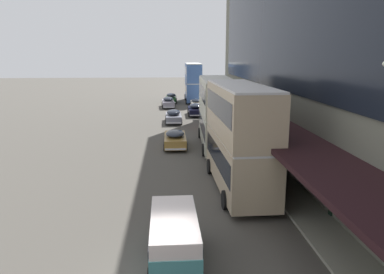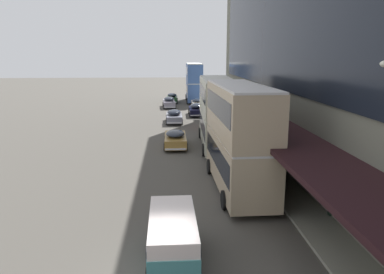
{
  "view_description": "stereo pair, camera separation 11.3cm",
  "coord_description": "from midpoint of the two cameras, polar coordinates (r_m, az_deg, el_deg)",
  "views": [
    {
      "loc": [
        0.16,
        -11.74,
        7.81
      ],
      "look_at": [
        1.78,
        14.03,
        2.1
      ],
      "focal_mm": 35.0,
      "sensor_mm": 36.0,
      "label": 1
    },
    {
      "loc": [
        0.27,
        -11.74,
        7.81
      ],
      "look_at": [
        1.78,
        14.03,
        2.1
      ],
      "focal_mm": 35.0,
      "sensor_mm": 36.0,
      "label": 2
    }
  ],
  "objects": [
    {
      "name": "transit_bus_kerbside_rear",
      "position": [
        62.9,
        0.36,
        8.48
      ],
      "size": [
        2.75,
        9.23,
        6.41
      ],
      "color": "#3E5FA1",
      "rests_on": "ground"
    },
    {
      "name": "sedan_second_near",
      "position": [
        56.53,
        -3.47,
        5.32
      ],
      "size": [
        2.01,
        4.99,
        1.63
      ],
      "color": "gray",
      "rests_on": "ground"
    },
    {
      "name": "sedan_trailing_near",
      "position": [
        41.11,
        2.67,
        2.57
      ],
      "size": [
        2.02,
        4.74,
        1.51
      ],
      "color": "#A42418",
      "rests_on": "ground"
    },
    {
      "name": "transit_bus_kerbside_far",
      "position": [
        31.92,
        3.93,
        4.07
      ],
      "size": [
        3.05,
        10.13,
        5.86
      ],
      "color": "beige",
      "rests_on": "ground"
    },
    {
      "name": "vw_van",
      "position": [
        14.6,
        -2.75,
        -14.92
      ],
      "size": [
        1.95,
        4.57,
        1.96
      ],
      "color": "teal",
      "rests_on": "ground"
    },
    {
      "name": "sedan_trailing_mid",
      "position": [
        61.85,
        -3.0,
        5.94
      ],
      "size": [
        1.93,
        4.34,
        1.64
      ],
      "color": "#193F1D",
      "rests_on": "ground"
    },
    {
      "name": "sedan_oncoming_rear",
      "position": [
        48.92,
        0.73,
        4.21
      ],
      "size": [
        2.01,
        4.59,
        1.61
      ],
      "color": "black",
      "rests_on": "ground"
    },
    {
      "name": "pedestrian_at_kerb",
      "position": [
        19.45,
        20.63,
        -8.31
      ],
      "size": [
        0.33,
        0.62,
        1.86
      ],
      "color": "black",
      "rests_on": "sidewalk_kerb"
    },
    {
      "name": "sedan_far_back",
      "position": [
        55.71,
        0.88,
        5.16
      ],
      "size": [
        1.8,
        4.58,
        1.46
      ],
      "color": "beige",
      "rests_on": "ground"
    },
    {
      "name": "sedan_lead_near",
      "position": [
        32.17,
        -2.46,
        -0.24
      ],
      "size": [
        1.95,
        4.73,
        1.48
      ],
      "color": "olive",
      "rests_on": "ground"
    },
    {
      "name": "transit_bus_kerbside_front",
      "position": [
        21.63,
        7.32,
        0.4
      ],
      "size": [
        2.99,
        9.23,
        6.17
      ],
      "color": "tan",
      "rests_on": "ground"
    },
    {
      "name": "sedan_second_mid",
      "position": [
        43.8,
        -2.66,
        3.19
      ],
      "size": [
        1.93,
        4.66,
        1.55
      ],
      "color": "slate",
      "rests_on": "ground"
    }
  ]
}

